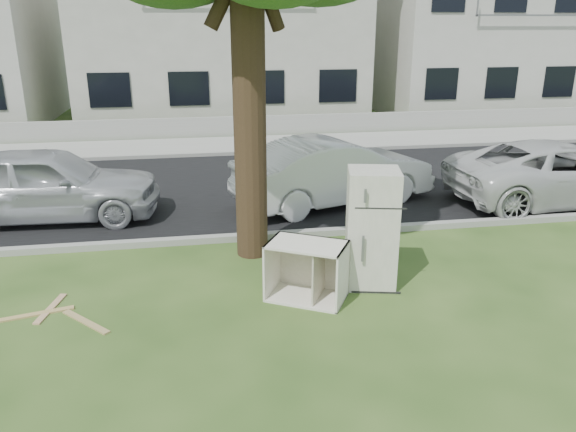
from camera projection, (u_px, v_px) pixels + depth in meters
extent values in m
plane|color=#2B4619|center=(293.00, 298.00, 8.31)|extent=(120.00, 120.00, 0.00)
cube|color=black|center=(250.00, 187.00, 13.89)|extent=(120.00, 7.00, 0.01)
cube|color=gray|center=(270.00, 238.00, 10.59)|extent=(120.00, 0.18, 0.12)
cube|color=gray|center=(238.00, 155.00, 17.20)|extent=(120.00, 0.18, 0.12)
cube|color=gray|center=(234.00, 145.00, 18.55)|extent=(120.00, 2.80, 0.01)
cube|color=gray|center=(230.00, 126.00, 19.92)|extent=(120.00, 0.15, 0.70)
cylinder|color=black|center=(249.00, 105.00, 9.07)|extent=(0.54, 0.54, 5.20)
cube|color=beige|center=(219.00, 29.00, 23.42)|extent=(11.00, 8.00, 7.20)
cube|color=beige|center=(485.00, 35.00, 25.43)|extent=(10.00, 8.00, 6.60)
cube|color=#B4B0A3|center=(372.00, 229.00, 8.48)|extent=(0.89, 0.85, 1.83)
cube|color=white|center=(307.00, 271.00, 8.17)|extent=(1.31, 1.15, 0.87)
cube|color=tan|center=(27.00, 316.00, 7.78)|extent=(1.21, 0.39, 0.02)
cube|color=tan|center=(86.00, 322.00, 7.62)|extent=(0.73, 0.78, 0.02)
cube|color=tan|center=(51.00, 309.00, 7.98)|extent=(0.29, 0.88, 0.02)
imported|color=silver|center=(334.00, 171.00, 12.41)|extent=(4.74, 2.86, 1.48)
imported|color=silver|center=(559.00, 172.00, 12.52)|extent=(5.02, 2.42, 1.38)
imported|color=#B4B5BC|center=(47.00, 184.00, 11.40)|extent=(4.53, 2.01, 1.52)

